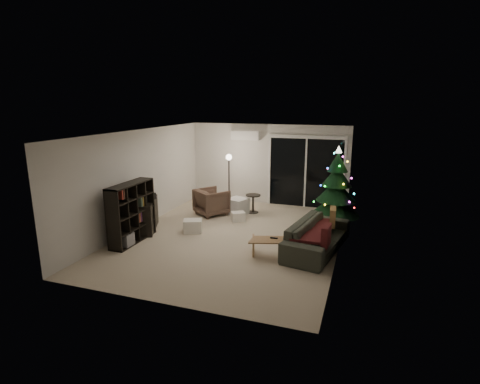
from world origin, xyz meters
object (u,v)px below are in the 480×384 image
object	(u,v)px
armchair	(212,202)
coffee_table	(281,248)
bookshelf	(125,212)
media_cabinet	(146,215)
sofa	(317,236)
christmas_tree	(336,186)

from	to	relation	value
armchair	coffee_table	size ratio (longest dim) A/B	0.66
bookshelf	coffee_table	xyz separation A→B (m)	(3.64, 0.21, -0.49)
bookshelf	media_cabinet	size ratio (longest dim) A/B	1.13
media_cabinet	sofa	size ratio (longest dim) A/B	0.55
bookshelf	armchair	world-z (taller)	bookshelf
coffee_table	christmas_tree	world-z (taller)	christmas_tree
media_cabinet	coffee_table	size ratio (longest dim) A/B	0.98
sofa	christmas_tree	bearing A→B (deg)	4.92
media_cabinet	coffee_table	distance (m)	3.69
armchair	coffee_table	world-z (taller)	armchair
media_cabinet	christmas_tree	size ratio (longest dim) A/B	0.59
coffee_table	christmas_tree	distance (m)	2.93
coffee_table	christmas_tree	xyz separation A→B (m)	(0.85, 2.67, 0.84)
media_cabinet	christmas_tree	bearing A→B (deg)	0.94
bookshelf	media_cabinet	bearing A→B (deg)	72.45
bookshelf	media_cabinet	world-z (taller)	bookshelf
bookshelf	armchair	bearing A→B (deg)	49.74
bookshelf	armchair	distance (m)	2.78
bookshelf	christmas_tree	distance (m)	5.35
coffee_table	christmas_tree	size ratio (longest dim) A/B	0.61
media_cabinet	christmas_tree	xyz separation A→B (m)	(4.49, 2.08, 0.65)
media_cabinet	coffee_table	bearing A→B (deg)	-33.16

